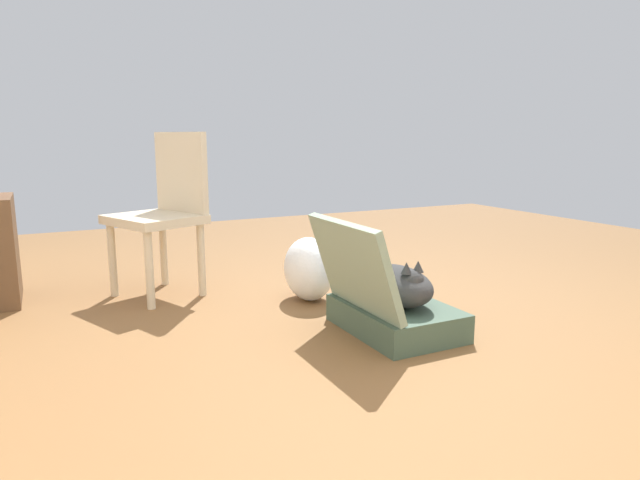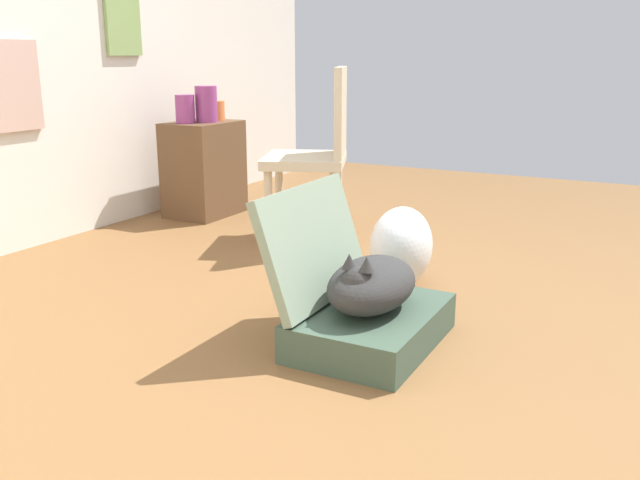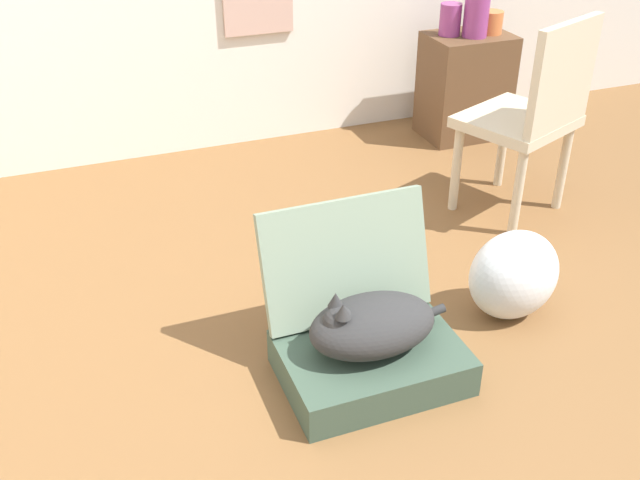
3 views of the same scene
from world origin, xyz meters
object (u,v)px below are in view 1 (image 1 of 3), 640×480
Objects in this scene: suitcase_base at (396,317)px; cat at (397,285)px; plastic_bag_white at (309,269)px; chair at (165,207)px.

cat reaches higher than suitcase_base.
suitcase_base is 0.68m from plastic_bag_white.
cat is (-0.01, 0.00, 0.16)m from suitcase_base.
chair is at bearing 35.70° from suitcase_base.
chair is (1.16, 0.83, 0.29)m from cat.
chair is (1.16, 0.83, 0.45)m from suitcase_base.
cat is at bearing -167.59° from plastic_bag_white.
suitcase_base is 0.16m from cat.
cat is 1.46m from chair.
chair is at bearing 53.78° from plastic_bag_white.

